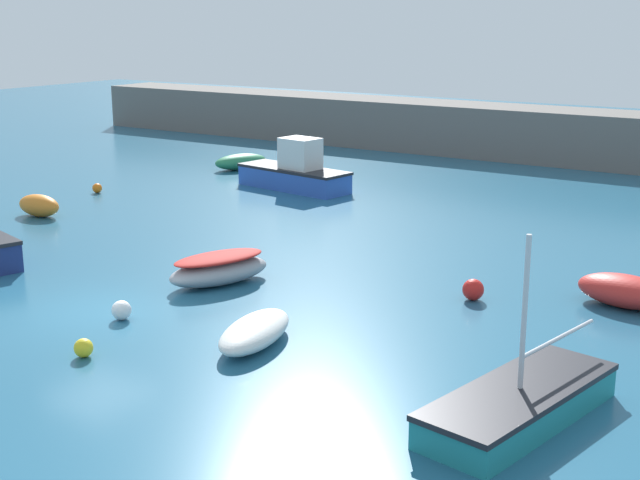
{
  "coord_description": "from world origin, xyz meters",
  "views": [
    {
      "loc": [
        17.35,
        -15.57,
        7.75
      ],
      "look_at": [
        1.86,
        8.21,
        0.43
      ],
      "focal_mm": 50.0,
      "sensor_mm": 36.0,
      "label": 1
    }
  ],
  "objects": [
    {
      "name": "harbor_breakwater",
      "position": [
        0.0,
        30.49,
        1.37
      ],
      "size": [
        57.29,
        3.8,
        2.74
      ],
      "primitive_type": "cube",
      "color": "#66605B",
      "rests_on": "ground_plane"
    },
    {
      "name": "sailboat_short_mast",
      "position": [
        11.9,
        -0.12,
        0.37
      ],
      "size": [
        2.55,
        5.37,
        3.75
      ],
      "rotation": [
        0.0,
        0.0,
        4.53
      ],
      "color": "teal",
      "rests_on": "ground_plane"
    },
    {
      "name": "ground_plane",
      "position": [
        0.0,
        0.0,
        -0.1
      ],
      "size": [
        120.0,
        120.0,
        0.2
      ],
      "primitive_type": "cube",
      "color": "#235B7A"
    },
    {
      "name": "motorboat_grey_hull",
      "position": [
        -4.97,
        16.68,
        0.76
      ],
      "size": [
        5.68,
        2.59,
        2.33
      ],
      "rotation": [
        0.0,
        0.0,
        2.99
      ],
      "color": "#2D56B7",
      "rests_on": "ground_plane"
    },
    {
      "name": "rowboat_with_red_cover",
      "position": [
        1.26,
        3.73,
        0.45
      ],
      "size": [
        2.4,
        3.5,
        0.9
      ],
      "rotation": [
        0.0,
        0.0,
        1.24
      ],
      "color": "gray",
      "rests_on": "ground_plane"
    },
    {
      "name": "mooring_buoy_orange",
      "position": [
        -11.8,
        11.24,
        0.21
      ],
      "size": [
        0.42,
        0.42,
        0.42
      ],
      "primitive_type": "sphere",
      "color": "orange",
      "rests_on": "ground_plane"
    },
    {
      "name": "fishing_dinghy_green",
      "position": [
        -10.23,
        6.77,
        0.43
      ],
      "size": [
        1.98,
        1.02,
        0.86
      ],
      "rotation": [
        0.0,
        0.0,
        0.04
      ],
      "color": "orange",
      "rests_on": "ground_plane"
    },
    {
      "name": "open_tender_yellow",
      "position": [
        -10.2,
        19.41,
        0.4
      ],
      "size": [
        2.27,
        3.09,
        0.79
      ],
      "rotation": [
        0.0,
        0.0,
        4.3
      ],
      "color": "#287A4C",
      "rests_on": "ground_plane"
    },
    {
      "name": "rowboat_white_midwater",
      "position": [
        5.1,
        0.38,
        0.32
      ],
      "size": [
        1.92,
        3.22,
        0.64
      ],
      "rotation": [
        0.0,
        0.0,
        1.8
      ],
      "color": "white",
      "rests_on": "ground_plane"
    },
    {
      "name": "rowboat_blue_near",
      "position": [
        11.76,
        8.08,
        0.44
      ],
      "size": [
        2.77,
        1.68,
        0.87
      ],
      "rotation": [
        0.0,
        0.0,
        3.02
      ],
      "color": "red",
      "rests_on": "ground_plane"
    },
    {
      "name": "mooring_buoy_yellow",
      "position": [
        2.28,
        -2.44,
        0.22
      ],
      "size": [
        0.45,
        0.45,
        0.45
      ],
      "primitive_type": "sphere",
      "color": "yellow",
      "rests_on": "ground_plane"
    },
    {
      "name": "mooring_buoy_red",
      "position": [
        8.11,
        6.35,
        0.3
      ],
      "size": [
        0.6,
        0.6,
        0.6
      ],
      "primitive_type": "sphere",
      "color": "red",
      "rests_on": "ground_plane"
    },
    {
      "name": "mooring_buoy_white",
      "position": [
        1.15,
        -0.11,
        0.26
      ],
      "size": [
        0.51,
        0.51,
        0.51
      ],
      "primitive_type": "sphere",
      "color": "white",
      "rests_on": "ground_plane"
    }
  ]
}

